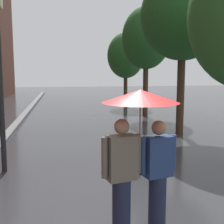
{
  "coord_description": "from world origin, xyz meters",
  "views": [
    {
      "loc": [
        -1.24,
        -4.02,
        2.33
      ],
      "look_at": [
        -0.07,
        2.92,
        1.35
      ],
      "focal_mm": 47.64,
      "sensor_mm": 36.0,
      "label": 1
    }
  ],
  "objects_px": {
    "street_tree_2": "(146,39)",
    "street_tree_3": "(126,56)",
    "street_tree_1": "(183,16)",
    "couple_under_umbrella": "(140,140)"
  },
  "relations": [
    {
      "from": "street_tree_2",
      "to": "street_tree_3",
      "type": "bearing_deg",
      "value": 91.39
    },
    {
      "from": "street_tree_1",
      "to": "street_tree_2",
      "type": "relative_size",
      "value": 1.05
    },
    {
      "from": "street_tree_3",
      "to": "couple_under_umbrella",
      "type": "xyz_separation_m",
      "value": [
        -3.11,
        -15.36,
        -1.93
      ]
    },
    {
      "from": "couple_under_umbrella",
      "to": "street_tree_1",
      "type": "bearing_deg",
      "value": 63.02
    },
    {
      "from": "street_tree_3",
      "to": "couple_under_umbrella",
      "type": "height_order",
      "value": "street_tree_3"
    },
    {
      "from": "street_tree_2",
      "to": "street_tree_3",
      "type": "distance_m",
      "value": 4.44
    },
    {
      "from": "street_tree_2",
      "to": "couple_under_umbrella",
      "type": "distance_m",
      "value": 11.72
    },
    {
      "from": "street_tree_1",
      "to": "couple_under_umbrella",
      "type": "relative_size",
      "value": 2.81
    },
    {
      "from": "street_tree_1",
      "to": "street_tree_2",
      "type": "bearing_deg",
      "value": 89.77
    },
    {
      "from": "street_tree_1",
      "to": "street_tree_3",
      "type": "distance_m",
      "value": 9.12
    }
  ]
}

